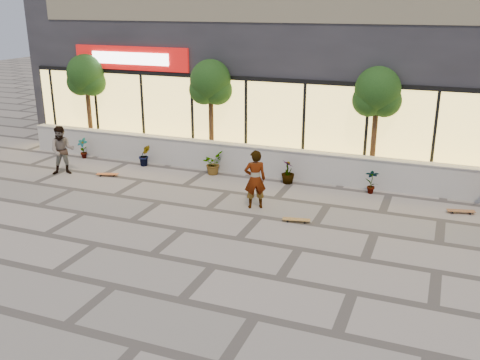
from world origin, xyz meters
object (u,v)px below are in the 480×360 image
(skater_left, at_px, (62,150))
(skateboard_left, at_px, (107,174))
(skateboard_right_near, at_px, (461,211))
(tree_west, at_px, (86,78))
(tree_mideast, at_px, (377,95))
(skateboard_center, at_px, (296,220))
(skater_center, at_px, (255,179))
(tree_midwest, at_px, (211,85))

(skater_left, relative_size, skateboard_left, 2.20)
(skateboard_right_near, bearing_deg, tree_west, 158.65)
(tree_mideast, relative_size, skateboard_center, 4.90)
(skater_left, bearing_deg, skateboard_right_near, -25.81)
(skater_center, height_order, skater_left, skater_center)
(skater_left, height_order, skateboard_center, skater_left)
(skateboard_right_near, bearing_deg, skateboard_left, 170.70)
(tree_west, relative_size, skateboard_center, 4.90)
(tree_midwest, height_order, skateboard_center, tree_midwest)
(tree_west, distance_m, tree_midwest, 5.50)
(skater_left, height_order, skateboard_left, skater_left)
(skater_center, bearing_deg, skateboard_center, 128.32)
(tree_west, relative_size, skater_left, 2.23)
(skateboard_center, distance_m, skateboard_left, 7.55)
(tree_midwest, bearing_deg, skater_center, -50.50)
(tree_mideast, height_order, skater_left, tree_mideast)
(tree_west, distance_m, skater_center, 9.66)
(tree_mideast, xyz_separation_m, skateboard_left, (-8.78, -2.86, -2.91))
(skater_left, bearing_deg, skateboard_left, -18.57)
(tree_west, relative_size, tree_midwest, 1.00)
(tree_midwest, bearing_deg, skateboard_left, -134.17)
(skater_left, distance_m, skateboard_right_near, 13.34)
(tree_west, bearing_deg, skateboard_right_near, -8.09)
(tree_midwest, distance_m, skateboard_left, 4.93)
(tree_west, relative_size, skateboard_left, 4.92)
(tree_midwest, xyz_separation_m, skater_center, (3.13, -3.80, -2.09))
(skater_left, xyz_separation_m, skateboard_left, (1.58, 0.34, -0.80))
(skater_center, distance_m, skateboard_center, 1.80)
(tree_midwest, xyz_separation_m, skateboard_left, (-2.78, -2.86, -2.91))
(tree_west, height_order, skater_left, tree_west)
(skater_center, xyz_separation_m, skateboard_center, (1.47, -0.63, -0.81))
(tree_mideast, bearing_deg, tree_midwest, 180.00)
(skateboard_center, height_order, skateboard_right_near, same)
(tree_midwest, relative_size, skateboard_right_near, 4.84)
(tree_west, distance_m, skateboard_left, 4.90)
(tree_west, xyz_separation_m, skateboard_center, (10.10, -4.43, -2.91))
(tree_midwest, distance_m, skateboard_right_near, 9.60)
(tree_west, bearing_deg, skateboard_left, -46.38)
(skateboard_left, bearing_deg, tree_west, 116.17)
(skateboard_center, bearing_deg, tree_midwest, 125.21)
(skateboard_left, bearing_deg, skateboard_center, -29.51)
(skateboard_left, bearing_deg, skateboard_right_near, -13.49)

